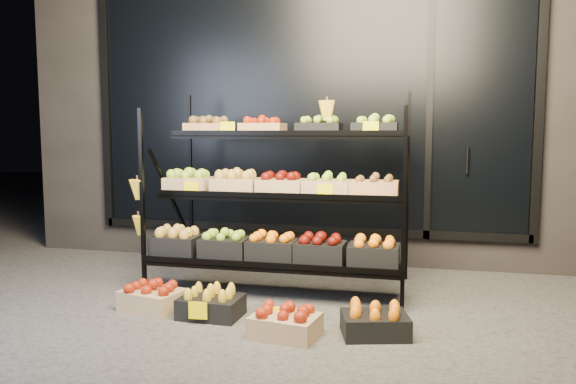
% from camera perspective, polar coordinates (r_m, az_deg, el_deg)
% --- Properties ---
extents(ground, '(24.00, 24.00, 0.00)m').
position_cam_1_polar(ground, '(4.24, -2.88, -11.89)').
color(ground, '#514F4C').
rests_on(ground, ground).
extents(building, '(6.00, 2.08, 3.50)m').
position_cam_1_polar(building, '(6.57, 3.44, 9.92)').
color(building, '#2D2826').
rests_on(building, ground).
extents(display_rack, '(2.18, 1.02, 1.69)m').
position_cam_1_polar(display_rack, '(4.65, -1.05, -0.36)').
color(display_rack, black).
rests_on(display_rack, ground).
extents(tag_floor_a, '(0.13, 0.01, 0.12)m').
position_cam_1_polar(tag_floor_a, '(3.97, -9.14, -12.35)').
color(tag_floor_a, '#FFEB00').
rests_on(tag_floor_a, ground).
extents(tag_floor_b, '(0.13, 0.01, 0.12)m').
position_cam_1_polar(tag_floor_b, '(3.80, -1.16, -13.12)').
color(tag_floor_b, '#FFEB00').
rests_on(tag_floor_b, ground).
extents(floor_crate_left, '(0.49, 0.41, 0.21)m').
position_cam_1_polar(floor_crate_left, '(4.34, -13.59, -10.27)').
color(floor_crate_left, tan).
rests_on(floor_crate_left, ground).
extents(floor_crate_midleft, '(0.44, 0.33, 0.21)m').
position_cam_1_polar(floor_crate_midleft, '(4.11, -7.82, -11.12)').
color(floor_crate_midleft, black).
rests_on(floor_crate_midleft, ground).
extents(floor_crate_midright, '(0.46, 0.37, 0.21)m').
position_cam_1_polar(floor_crate_midright, '(3.70, -0.27, -13.07)').
color(floor_crate_midright, tan).
rests_on(floor_crate_midright, ground).
extents(floor_crate_right, '(0.48, 0.41, 0.21)m').
position_cam_1_polar(floor_crate_right, '(3.76, 8.83, -12.83)').
color(floor_crate_right, black).
rests_on(floor_crate_right, ground).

